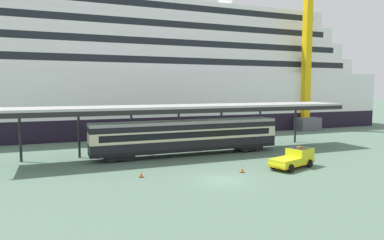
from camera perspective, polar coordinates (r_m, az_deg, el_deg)
ground_plane at (r=30.15m, az=5.17°, el=-9.91°), size 400.00×400.00×0.00m
cruise_ship at (r=68.23m, az=-21.49°, el=7.27°), size 123.30×30.15×33.24m
platform_canopy at (r=40.70m, az=-0.96°, el=2.06°), size 41.91×6.11×5.88m
train_carriage at (r=40.60m, az=-0.72°, el=-2.62°), size 22.48×2.81×4.11m
service_truck at (r=36.05m, az=16.59°, el=-5.98°), size 5.58×3.63×2.02m
traffic_cone_near at (r=33.00m, az=8.28°, el=-7.99°), size 0.36×0.36×0.70m
traffic_cone_mid at (r=31.31m, az=-8.41°, el=-8.79°), size 0.36×0.36×0.63m
dockside_crane at (r=69.95m, az=18.79°, el=15.00°), size 11.72×4.40×62.44m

